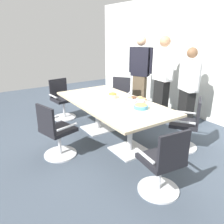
{
  "coord_description": "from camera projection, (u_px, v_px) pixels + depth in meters",
  "views": [
    {
      "loc": [
        3.26,
        -2.15,
        1.96
      ],
      "look_at": [
        0.0,
        0.0,
        0.55
      ],
      "focal_mm": 35.98,
      "sensor_mm": 36.0,
      "label": 1
    }
  ],
  "objects": [
    {
      "name": "ground_plane",
      "position": [
        112.0,
        139.0,
        4.34
      ],
      "size": [
        10.0,
        10.0,
        0.01
      ],
      "primitive_type": "cube",
      "color": "#3D4754"
    },
    {
      "name": "back_wall",
      "position": [
        200.0,
        57.0,
        5.11
      ],
      "size": [
        8.0,
        0.1,
        2.8
      ],
      "primitive_type": "cube",
      "color": "silver",
      "rests_on": "ground"
    },
    {
      "name": "conference_table",
      "position": [
        112.0,
        108.0,
        4.13
      ],
      "size": [
        2.4,
        1.2,
        0.75
      ],
      "color": "#CCB793",
      "rests_on": "ground"
    },
    {
      "name": "office_chair_0",
      "position": [
        187.0,
        127.0,
        3.87
      ],
      "size": [
        0.75,
        0.75,
        0.91
      ],
      "rotation": [
        0.0,
        0.0,
        -4.08
      ],
      "color": "silver",
      "rests_on": "ground"
    },
    {
      "name": "office_chair_1",
      "position": [
        119.0,
        99.0,
        5.46
      ],
      "size": [
        0.76,
        0.76,
        0.91
      ],
      "rotation": [
        0.0,
        0.0,
        -2.49
      ],
      "color": "silver",
      "rests_on": "ground"
    },
    {
      "name": "office_chair_2",
      "position": [
        62.0,
        101.0,
        5.29
      ],
      "size": [
        0.59,
        0.59,
        0.91
      ],
      "rotation": [
        0.0,
        0.0,
        -1.46
      ],
      "color": "silver",
      "rests_on": "ground"
    },
    {
      "name": "office_chair_3",
      "position": [
        56.0,
        134.0,
        3.61
      ],
      "size": [
        0.66,
        0.66,
        0.91
      ],
      "rotation": [
        0.0,
        0.0,
        0.26
      ],
      "color": "silver",
      "rests_on": "ground"
    },
    {
      "name": "office_chair_4",
      "position": [
        163.0,
        165.0,
        2.76
      ],
      "size": [
        0.6,
        0.6,
        0.91
      ],
      "rotation": [
        0.0,
        0.0,
        1.45
      ],
      "color": "silver",
      "rests_on": "ground"
    },
    {
      "name": "person_standing_0",
      "position": [
        140.0,
        72.0,
        5.7
      ],
      "size": [
        0.57,
        0.41,
        1.86
      ],
      "rotation": [
        0.0,
        0.0,
        -2.62
      ],
      "color": "brown",
      "rests_on": "ground"
    },
    {
      "name": "person_standing_1",
      "position": [
        162.0,
        76.0,
        5.15
      ],
      "size": [
        0.61,
        0.24,
        1.87
      ],
      "rotation": [
        0.0,
        0.0,
        -3.18
      ],
      "color": "black",
      "rests_on": "ground"
    },
    {
      "name": "person_standing_2",
      "position": [
        188.0,
        87.0,
        4.66
      ],
      "size": [
        0.6,
        0.35,
        1.67
      ],
      "rotation": [
        0.0,
        0.0,
        -3.47
      ],
      "color": "black",
      "rests_on": "ground"
    },
    {
      "name": "snack_bowl_cookies",
      "position": [
        141.0,
        106.0,
        3.71
      ],
      "size": [
        0.24,
        0.24,
        0.09
      ],
      "color": "#4C9EC6",
      "rests_on": "conference_table"
    },
    {
      "name": "snack_bowl_pretzels",
      "position": [
        113.0,
        95.0,
        4.3
      ],
      "size": [
        0.18,
        0.18,
        0.1
      ],
      "color": "beige",
      "rests_on": "conference_table"
    },
    {
      "name": "donut_platter",
      "position": [
        136.0,
        100.0,
        4.14
      ],
      "size": [
        0.37,
        0.36,
        0.04
      ],
      "color": "white",
      "rests_on": "conference_table"
    }
  ]
}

